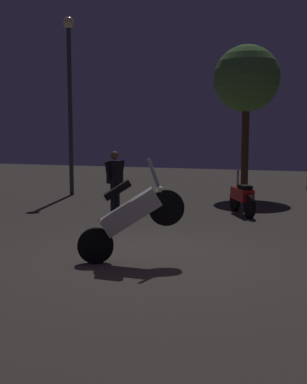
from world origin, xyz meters
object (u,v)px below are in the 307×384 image
at_px(motorcycle_white_foreground, 131,216).
at_px(motorcycle_red_parked_left, 242,197).
at_px(streetlamp_near, 70,86).
at_px(person_rider_beside, 115,177).

relative_size(motorcycle_white_foreground, motorcycle_red_parked_left, 1.09).
distance_m(motorcycle_red_parked_left, streetlamp_near, 7.03).
distance_m(person_rider_beside, streetlamp_near, 4.86).
relative_size(motorcycle_white_foreground, streetlamp_near, 0.29).
height_order(motorcycle_red_parked_left, person_rider_beside, person_rider_beside).
distance_m(motorcycle_white_foreground, motorcycle_red_parked_left, 5.22).
xyz_separation_m(motorcycle_red_parked_left, streetlamp_near, (-5.99, 1.92, 3.13)).
height_order(person_rider_beside, streetlamp_near, streetlamp_near).
bearing_deg(person_rider_beside, streetlamp_near, -21.87).
bearing_deg(motorcycle_white_foreground, streetlamp_near, 101.57).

